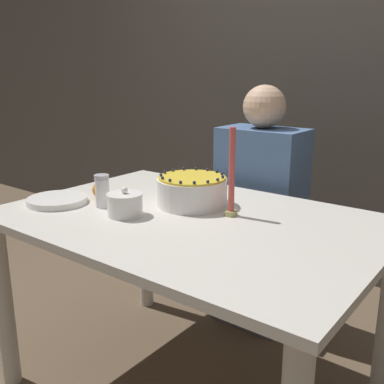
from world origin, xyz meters
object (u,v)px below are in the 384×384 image
Objects in this scene: cake at (192,191)px; sugar_shaker at (102,191)px; sugar_bowl at (125,204)px; person_man_blue_shirt at (260,223)px; candle at (232,180)px.

sugar_shaker is at bearing -139.11° from cake.
sugar_bowl is (-0.11, -0.25, -0.01)m from cake.
person_man_blue_shirt is at bearing 81.93° from sugar_bowl.
candle is 0.69m from person_man_blue_shirt.
cake is at bearing 65.74° from sugar_bowl.
person_man_blue_shirt reaches higher than cake.
sugar_bowl is 0.11× the size of person_man_blue_shirt.
sugar_shaker is at bearing 170.56° from sugar_bowl.
person_man_blue_shirt is at bearing 108.43° from candle.
person_man_blue_shirt is at bearing 71.41° from sugar_shaker.
sugar_bowl is 1.03× the size of sugar_shaker.
person_man_blue_shirt is (0.00, 0.55, -0.28)m from cake.
cake is at bearing 89.90° from person_man_blue_shirt.
sugar_shaker is at bearing -155.08° from candle.
candle is at bearing -4.87° from cake.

